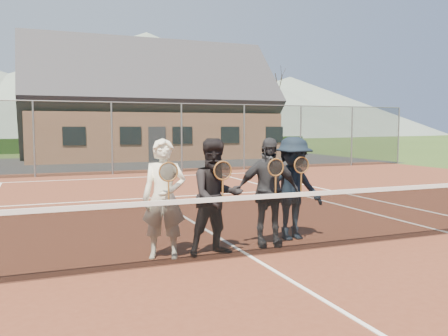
# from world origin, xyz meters

# --- Properties ---
(ground) EXTENTS (220.00, 220.00, 0.00)m
(ground) POSITION_xyz_m (0.00, 20.00, 0.00)
(ground) COLOR #2B4318
(ground) RESTS_ON ground
(court_surface) EXTENTS (30.00, 30.00, 0.02)m
(court_surface) POSITION_xyz_m (0.00, 0.00, 0.01)
(court_surface) COLOR #562819
(court_surface) RESTS_ON ground
(tarmac_carpark) EXTENTS (40.00, 12.00, 0.01)m
(tarmac_carpark) POSITION_xyz_m (-4.00, 20.00, 0.01)
(tarmac_carpark) COLOR black
(tarmac_carpark) RESTS_ON ground
(hedge_row) EXTENTS (40.00, 1.20, 1.10)m
(hedge_row) POSITION_xyz_m (0.00, 32.00, 0.55)
(hedge_row) COLOR black
(hedge_row) RESTS_ON ground
(hill_centre) EXTENTS (120.00, 120.00, 22.00)m
(hill_centre) POSITION_xyz_m (20.00, 95.00, 11.00)
(hill_centre) COLOR slate
(hill_centre) RESTS_ON ground
(hill_east) EXTENTS (90.00, 90.00, 14.00)m
(hill_east) POSITION_xyz_m (55.00, 95.00, 7.00)
(hill_east) COLOR slate
(hill_east) RESTS_ON ground
(court_markings) EXTENTS (11.03, 23.83, 0.01)m
(court_markings) POSITION_xyz_m (0.00, 0.00, 0.02)
(court_markings) COLOR white
(court_markings) RESTS_ON court_surface
(tennis_net) EXTENTS (11.68, 0.08, 1.10)m
(tennis_net) POSITION_xyz_m (0.00, 0.00, 0.54)
(tennis_net) COLOR slate
(tennis_net) RESTS_ON ground
(perimeter_fence) EXTENTS (30.07, 0.07, 3.02)m
(perimeter_fence) POSITION_xyz_m (0.00, 13.50, 1.52)
(perimeter_fence) COLOR slate
(perimeter_fence) RESTS_ON ground
(clubhouse) EXTENTS (15.60, 8.20, 7.70)m
(clubhouse) POSITION_xyz_m (4.00, 24.00, 3.99)
(clubhouse) COLOR #9E6B4C
(clubhouse) RESTS_ON ground
(tree_c) EXTENTS (3.20, 3.20, 7.77)m
(tree_c) POSITION_xyz_m (2.00, 33.00, 5.79)
(tree_c) COLOR #341F12
(tree_c) RESTS_ON ground
(tree_d) EXTENTS (3.20, 3.20, 7.77)m
(tree_d) POSITION_xyz_m (12.00, 33.00, 5.79)
(tree_d) COLOR #382714
(tree_d) RESTS_ON ground
(tree_e) EXTENTS (3.20, 3.20, 7.77)m
(tree_e) POSITION_xyz_m (18.00, 33.00, 5.79)
(tree_e) COLOR #372014
(tree_e) RESTS_ON ground
(player_a) EXTENTS (0.77, 0.64, 1.80)m
(player_a) POSITION_xyz_m (-1.23, 0.42, 0.92)
(player_a) COLOR white
(player_a) RESTS_ON court_surface
(player_b) EXTENTS (0.91, 0.72, 1.80)m
(player_b) POSITION_xyz_m (-0.43, 0.32, 0.92)
(player_b) COLOR black
(player_b) RESTS_ON court_surface
(player_c) EXTENTS (1.13, 0.68, 1.80)m
(player_c) POSITION_xyz_m (0.56, 0.51, 0.92)
(player_c) COLOR #26282C
(player_c) RESTS_ON court_surface
(player_d) EXTENTS (1.19, 0.72, 1.80)m
(player_d) POSITION_xyz_m (1.17, 0.74, 0.92)
(player_d) COLOR black
(player_d) RESTS_ON court_surface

